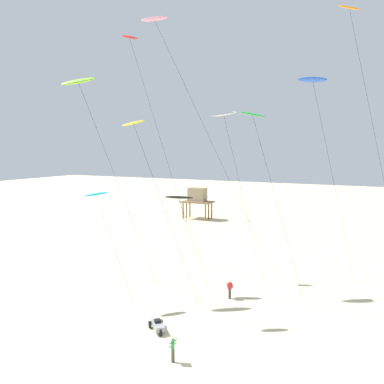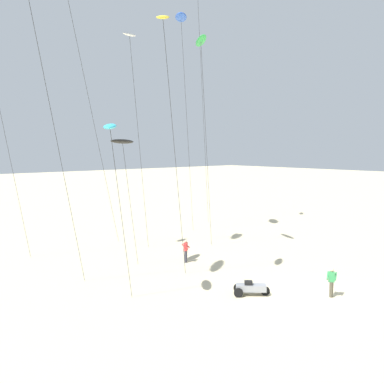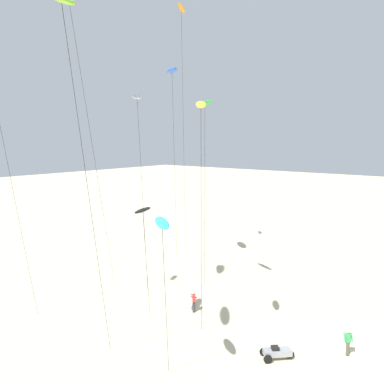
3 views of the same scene
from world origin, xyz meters
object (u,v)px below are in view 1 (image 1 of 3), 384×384
kite_pink (156,22)px  kite_red (131,43)px  kite_yellow (135,127)px  kite_green (253,117)px  stilt_house (197,197)px  beach_buggy (158,325)px  kite_blue (313,81)px  kite_cyan (96,195)px  kite_orange (351,16)px  kite_lime (79,83)px  kite_flyer_nearest (230,289)px  kite_flyer_middle (173,348)px  kite_black (179,198)px  kite_white (224,116)px

kite_pink → kite_red: bearing=154.4°
kite_yellow → kite_green: size_ratio=0.95×
kite_red → stilt_house: 37.17m
kite_pink → beach_buggy: (6.78, -11.12, -25.12)m
kite_blue → kite_pink: bearing=-164.8°
kite_blue → kite_cyan: bearing=-140.5°
kite_orange → stilt_house: bearing=136.6°
kite_lime → beach_buggy: bearing=-23.3°
kite_lime → stilt_house: bearing=100.2°
stilt_house → kite_cyan: bearing=-75.5°
kite_yellow → kite_cyan: (-3.71, -0.47, -5.60)m
kite_flyer_nearest → kite_pink: bearing=162.8°
kite_cyan → kite_flyer_middle: bearing=-28.5°
kite_black → kite_green: kite_green is taller
kite_orange → kite_red: bearing=-171.9°
kite_black → kite_lime: bearing=-155.9°
kite_white → beach_buggy: 19.84m
kite_cyan → kite_black: (4.68, 6.00, -0.63)m
kite_yellow → kite_orange: (14.44, 13.38, 10.23)m
kite_blue → kite_lime: size_ratio=1.00×
kite_green → stilt_house: size_ratio=2.77×
kite_orange → kite_lime: (-21.76, -11.56, -5.97)m
kite_white → kite_flyer_nearest: kite_white is taller
beach_buggy → kite_flyer_nearest: bearing=74.2°
kite_red → beach_buggy: kite_red is taller
kite_flyer_middle → beach_buggy: (-3.12, 3.27, -0.46)m
kite_blue → kite_orange: (2.94, 1.31, 5.70)m
kite_yellow → stilt_house: size_ratio=2.65×
kite_orange → beach_buggy: size_ratio=13.71×
stilt_house → kite_pink: bearing=-70.7°
kite_cyan → kite_white: (7.70, 9.43, 6.95)m
kite_black → kite_orange: size_ratio=0.34×
kite_flyer_nearest → kite_white: bearing=120.7°
kite_cyan → kite_white: size_ratio=0.57×
kite_flyer_middle → stilt_house: stilt_house is taller
kite_blue → kite_pink: size_ratio=0.76×
kite_lime → kite_white: 13.69m
kite_orange → kite_flyer_middle: bearing=-110.9°
kite_pink → kite_flyer_middle: kite_pink is taller
beach_buggy → kite_green: bearing=64.4°
kite_black → kite_orange: 22.68m
kite_green → kite_flyer_nearest: bearing=-169.1°
kite_green → kite_lime: size_ratio=0.82×
kite_pink → kite_orange: (17.41, 5.24, -0.40)m
kite_green → kite_flyer_nearest: size_ratio=9.79×
kite_green → kite_lime: 16.10m
kite_pink → kite_flyer_nearest: (9.13, -2.83, -24.66)m
kite_blue → kite_black: (-10.54, -6.54, -10.76)m
kite_blue → kite_flyer_nearest: kite_blue is taller
kite_black → kite_white: bearing=48.7°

